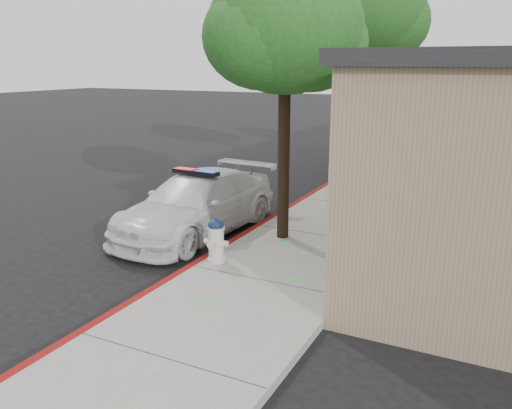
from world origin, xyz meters
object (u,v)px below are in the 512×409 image
at_px(fire_hydrant, 216,240).
at_px(street_tree_far, 398,71).
at_px(police_car, 197,204).
at_px(street_tree_mid, 367,15).
at_px(street_tree_near, 286,34).

height_order(fire_hydrant, street_tree_far, street_tree_far).
distance_m(police_car, street_tree_far, 12.71).
distance_m(police_car, street_tree_mid, 9.00).
relative_size(police_car, street_tree_far, 1.08).
xyz_separation_m(fire_hydrant, street_tree_far, (0.40, 13.96, 3.12)).
xyz_separation_m(police_car, street_tree_far, (2.01, 12.19, 3.00)).
distance_m(street_tree_mid, street_tree_far, 5.15).
relative_size(fire_hydrant, street_tree_mid, 0.13).
relative_size(police_car, street_tree_near, 0.86).
bearing_deg(police_car, street_tree_near, 10.18).
xyz_separation_m(street_tree_mid, street_tree_far, (0.09, 4.83, -1.80)).
distance_m(street_tree_near, street_tree_far, 11.97).
height_order(police_car, street_tree_far, street_tree_far).
height_order(street_tree_near, street_tree_mid, street_tree_mid).
xyz_separation_m(fire_hydrant, street_tree_near, (0.58, 2.03, 4.02)).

